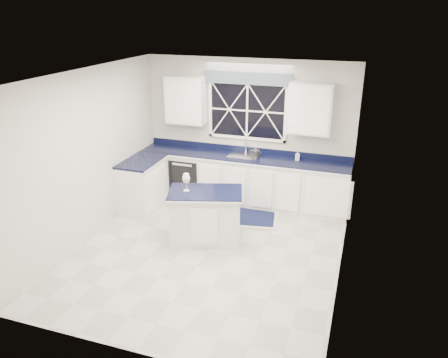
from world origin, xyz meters
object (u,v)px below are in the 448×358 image
(faucet, at_px, (246,145))
(soap_bottle, at_px, (297,156))
(island, at_px, (206,216))
(wine_glass, at_px, (186,179))
(dishwasher, at_px, (189,176))
(kettle, at_px, (256,153))

(faucet, xyz_separation_m, soap_bottle, (1.01, -0.09, -0.07))
(island, relative_size, soap_bottle, 7.67)
(island, distance_m, wine_glass, 0.69)
(wine_glass, bearing_deg, soap_bottle, 50.79)
(dishwasher, relative_size, island, 0.63)
(faucet, height_order, wine_glass, faucet)
(dishwasher, relative_size, wine_glass, 2.87)
(dishwasher, height_order, soap_bottle, soap_bottle)
(dishwasher, height_order, island, island)
(dishwasher, height_order, faucet, faucet)
(dishwasher, xyz_separation_m, soap_bottle, (2.11, 0.10, 0.61))
(faucet, xyz_separation_m, wine_glass, (-0.44, -1.86, -0.05))
(dishwasher, xyz_separation_m, wine_glass, (0.66, -1.67, 0.64))
(kettle, bearing_deg, wine_glass, -99.08)
(dishwasher, height_order, wine_glass, wine_glass)
(wine_glass, bearing_deg, faucet, 76.78)
(dishwasher, height_order, kettle, kettle)
(faucet, relative_size, wine_glass, 1.06)
(wine_glass, bearing_deg, dishwasher, 111.70)
(dishwasher, bearing_deg, faucet, 10.02)
(faucet, bearing_deg, kettle, -34.08)
(faucet, distance_m, kettle, 0.30)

